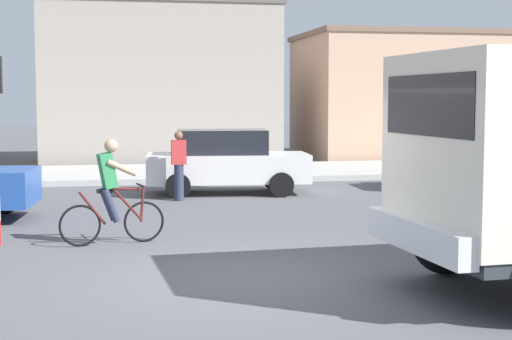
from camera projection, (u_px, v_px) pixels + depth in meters
name	position (u px, v px, depth m)	size (l,w,h in m)	color
ground_plane	(243.00, 278.00, 10.37)	(120.00, 120.00, 0.00)	#56565B
sidewalk_far	(164.00, 173.00, 24.08)	(80.00, 5.00, 0.16)	#ADADA8
cyclist	(111.00, 192.00, 12.67)	(1.70, 0.57, 1.72)	black
car_red_near	(226.00, 161.00, 19.50)	(4.14, 2.16, 1.60)	white
car_white_mid	(475.00, 157.00, 20.69)	(4.08, 2.04, 1.60)	#B7B7BC
pedestrian_near_kerb	(179.00, 164.00, 18.15)	(0.34, 0.22, 1.62)	#2D334C
building_mid_block	(159.00, 83.00, 29.23)	(8.63, 5.23, 5.88)	#9E9389
building_corner_right	(419.00, 96.00, 31.55)	(9.49, 6.04, 4.96)	tan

